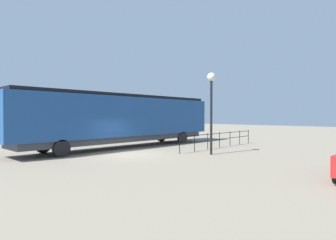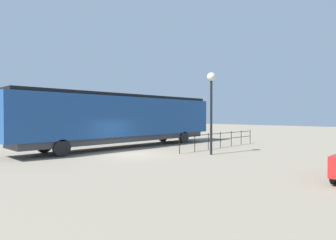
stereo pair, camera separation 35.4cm
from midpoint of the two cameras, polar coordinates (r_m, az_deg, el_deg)
ground_plane at (r=19.12m, az=-8.21°, el=-6.95°), size 120.00×120.00×0.00m
locomotive at (r=23.37m, az=-8.64°, el=0.41°), size 3.08×18.35×4.30m
lamp_post at (r=18.87m, az=8.30°, el=5.38°), size 0.57×0.57×5.47m
platform_fence at (r=22.99m, az=10.03°, el=-3.59°), size 0.05×9.91×1.27m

